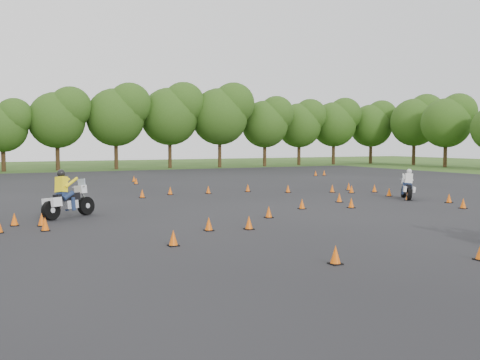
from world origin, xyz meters
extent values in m
plane|color=#2D5119|center=(0.00, 0.00, 0.00)|extent=(140.00, 140.00, 0.00)
plane|color=black|center=(0.00, 6.00, 0.01)|extent=(62.00, 62.00, 0.00)
cone|color=#EC5C09|center=(8.42, -1.93, 0.23)|extent=(0.26, 0.26, 0.45)
cone|color=#EC5C09|center=(5.32, 8.21, 0.23)|extent=(0.26, 0.26, 0.45)
cone|color=#EC5C09|center=(3.44, 9.82, 0.23)|extent=(0.26, 0.26, 0.45)
cone|color=#EC5C09|center=(9.66, 0.00, 0.23)|extent=(0.26, 0.26, 0.45)
cone|color=#EC5C09|center=(10.12, 6.09, 0.23)|extent=(0.26, 0.26, 0.45)
cone|color=#EC5C09|center=(16.92, 20.81, 0.23)|extent=(0.26, 0.26, 0.45)
cone|color=#EC5C09|center=(15.89, 20.67, 0.23)|extent=(0.26, 0.26, 0.45)
cone|color=#EC5C09|center=(-0.98, -0.56, 0.23)|extent=(0.26, 0.26, 0.45)
cone|color=#EC5C09|center=(9.23, 3.82, 0.23)|extent=(0.26, 0.26, 0.45)
cone|color=#EC5C09|center=(8.55, 6.28, 0.23)|extent=(0.26, 0.26, 0.45)
cone|color=#EC5C09|center=(-9.39, 0.08, 0.23)|extent=(0.26, 0.26, 0.45)
cone|color=#EC5C09|center=(-3.53, -8.39, 0.23)|extent=(0.26, 0.26, 0.45)
cone|color=#EC5C09|center=(0.80, 9.78, 0.23)|extent=(0.26, 0.26, 0.45)
cone|color=#EC5C09|center=(8.66, 1.76, 0.23)|extent=(0.26, 0.26, 0.45)
cone|color=#EC5C09|center=(3.99, 0.52, 0.23)|extent=(0.26, 0.26, 0.45)
cone|color=#EC5C09|center=(-0.63, 20.83, 0.23)|extent=(0.26, 0.26, 0.45)
cone|color=#EC5C09|center=(-1.42, 10.17, 0.23)|extent=(0.26, 0.26, 0.45)
cone|color=#EC5C09|center=(-7.87, 7.10, 0.23)|extent=(0.26, 0.26, 0.45)
cone|color=#EC5C09|center=(-1.10, 18.56, 0.23)|extent=(0.26, 0.26, 0.45)
cone|color=#EC5C09|center=(4.92, 2.65, 0.23)|extent=(0.26, 0.26, 0.45)
cone|color=#EC5C09|center=(-9.37, 1.26, 0.23)|extent=(0.26, 0.26, 0.45)
cone|color=#EC5C09|center=(-10.25, 1.77, 0.23)|extent=(0.26, 0.26, 0.45)
cone|color=#EC5C09|center=(-6.35, -4.37, 0.23)|extent=(0.26, 0.26, 0.45)
cone|color=#EC5C09|center=(-3.36, 9.18, 0.23)|extent=(0.26, 0.26, 0.45)
cone|color=#EC5C09|center=(-3.01, -2.74, 0.23)|extent=(0.26, 0.26, 0.45)
cone|color=#EC5C09|center=(-5.70, 21.32, 0.23)|extent=(0.26, 0.26, 0.45)
cone|color=#EC5C09|center=(-4.37, -2.37, 0.23)|extent=(0.26, 0.26, 0.45)
cone|color=#EC5C09|center=(7.74, 7.09, 0.23)|extent=(0.26, 0.26, 0.45)
cone|color=#EC5C09|center=(9.56, 7.85, 0.23)|extent=(0.26, 0.26, 0.45)
cone|color=#EC5C09|center=(1.76, 1.23, 0.23)|extent=(0.26, 0.26, 0.45)
camera|label=1|loc=(-11.49, -19.04, 3.04)|focal=40.00mm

